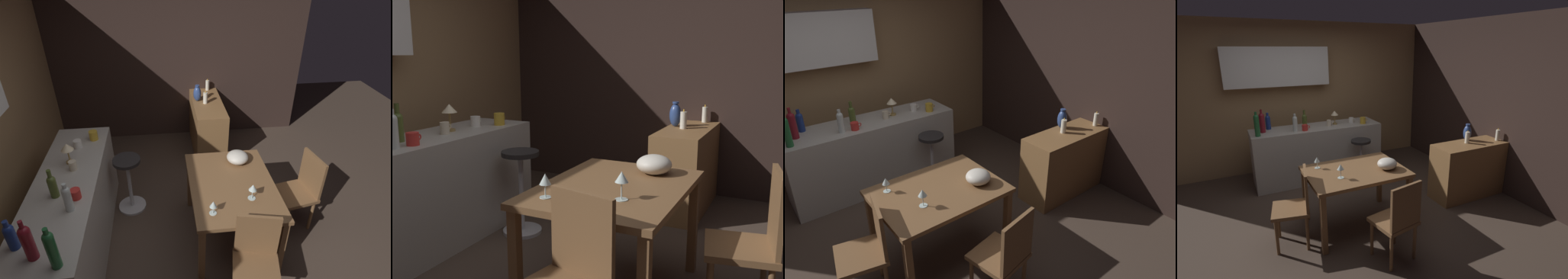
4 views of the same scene
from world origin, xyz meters
The scene contains 24 objects.
ground_plane centered at (0.00, 0.00, 0.00)m, with size 9.00×9.00×0.00m, color #47382D.
wall_side_right centered at (2.55, 0.30, 1.30)m, with size 0.10×4.40×2.60m, color #33231E.
dining_table centered at (0.14, -0.26, 0.65)m, with size 1.17×0.87×0.74m.
kitchen_counter centered at (0.15, 1.36, 0.45)m, with size 2.10×0.60×0.90m, color #B2ADA3.
sideboard_cabinet centered at (1.95, -0.29, 0.41)m, with size 1.10×0.44×0.82m, color olive.
chair_near_window centered at (-0.60, -0.33, 0.49)m, with size 0.48×0.48×0.89m.
chair_by_doorway centered at (0.25, -1.09, 0.49)m, with size 0.47×0.47×0.91m.
bar_stool centered at (0.72, 0.84, 0.39)m, with size 0.34×0.34×0.73m.
wine_glass_left centered at (-0.10, -0.40, 0.87)m, with size 0.08×0.08×0.17m.
wine_glass_right centered at (-0.25, 0.00, 0.84)m, with size 0.07×0.07×0.14m.
fruit_bowl centered at (0.50, -0.40, 0.81)m, with size 0.24×0.24×0.13m, color beige.
wine_bottle_ruby centered at (-0.69, 1.38, 1.07)m, with size 0.08×0.08×0.36m.
wine_bottle_olive centered at (-0.03, 1.40, 1.03)m, with size 0.08×0.08×0.29m.
wine_bottle_clear centered at (-0.23, 1.23, 1.03)m, with size 0.07×0.07×0.28m.
wine_bottle_green centered at (-0.79, 1.20, 1.08)m, with size 0.08×0.08×0.37m.
wine_bottle_cobalt centered at (-0.59, 1.55, 1.03)m, with size 0.08×0.08×0.27m.
cup_red centered at (-0.08, 1.21, 0.95)m, with size 0.13×0.09×0.09m.
cup_white centered at (0.77, 1.35, 0.95)m, with size 0.12×0.09×0.09m.
cup_cream centered at (0.35, 1.32, 0.95)m, with size 0.11×0.07×0.10m.
cup_mustard centered at (0.92, 1.20, 0.95)m, with size 0.13×0.10×0.11m.
counter_lamp centered at (0.48, 1.38, 1.07)m, with size 0.13×0.13×0.23m.
pillar_candle_tall centered at (2.42, -0.35, 0.90)m, with size 0.06×0.06×0.19m.
pillar_candle_short centered at (1.92, -0.25, 0.90)m, with size 0.06×0.06×0.19m.
vase_ceramic_blue centered at (2.02, -0.14, 0.94)m, with size 0.12×0.12×0.25m.
Camera 1 is at (-2.30, 0.41, 2.81)m, focal length 28.88 mm.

